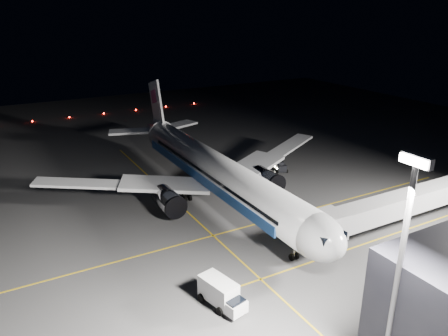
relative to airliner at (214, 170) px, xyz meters
name	(u,v)px	position (x,y,z in m)	size (l,w,h in m)	color
ground	(217,201)	(1.08, 0.00, -5.16)	(200.00, 200.00, 0.00)	#4C4C4F
guide_line_main	(249,226)	(11.08, 0.00, -5.16)	(0.25, 80.00, 0.01)	gold
guide_line_cross	(184,209)	(1.08, -6.00, -5.16)	(70.00, 0.25, 0.01)	gold
guide_line_side	(360,245)	(23.08, 10.00, -5.16)	(0.25, 40.00, 0.01)	gold
airliner	(214,170)	(0.00, 0.00, 0.00)	(61.48, 54.22, 16.64)	silver
jet_bridge	(406,202)	(23.08, 18.06, -0.58)	(3.60, 34.40, 6.30)	#B2B2B7
floodlight_mast_south	(400,261)	(41.08, -6.01, 7.21)	(2.40, 0.67, 20.70)	#59595E
taxiway_lights	(104,113)	(-70.92, 0.00, -4.94)	(0.44, 60.44, 0.44)	#FF140A
service_truck	(222,293)	(25.07, -12.34, -3.59)	(6.10, 3.52, 2.94)	silver
baggage_tug	(280,167)	(-5.25, 17.43, -4.24)	(3.25, 2.87, 2.01)	black
safety_cone_a	(244,178)	(-5.20, 9.01, -4.85)	(0.41, 0.41, 0.62)	#FF3E0A
safety_cone_b	(246,201)	(3.84, 4.00, -4.90)	(0.35, 0.35, 0.52)	#FF3E0A
safety_cone_c	(282,199)	(6.21, 9.46, -4.88)	(0.38, 0.38, 0.57)	#FF3E0A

